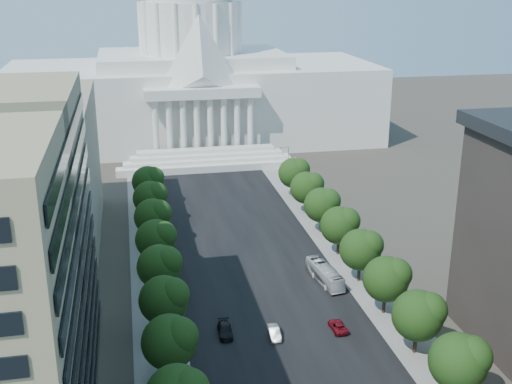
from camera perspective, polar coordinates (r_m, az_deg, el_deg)
road_asphalt at (r=131.42m, az=-1.04°, el=-5.10°), size 30.00×260.00×0.01m
sidewalk_left at (r=129.69m, az=-9.37°, el=-5.71°), size 8.00×260.00×0.02m
sidewalk_right at (r=135.80m, az=6.89°, el=-4.43°), size 8.00×260.00×0.02m
capitol at (r=216.76m, az=-5.67°, el=9.89°), size 120.00×56.00×73.00m
tree_l_d at (r=89.36m, az=-7.51°, el=-12.96°), size 7.79×7.60×9.97m
tree_l_e at (r=99.77m, az=-8.02°, el=-9.37°), size 7.79×7.60×9.97m
tree_l_f at (r=110.51m, az=-8.44°, el=-6.47°), size 7.79×7.60×9.97m
tree_l_g at (r=121.48m, az=-8.77°, el=-4.09°), size 7.79×7.60×9.97m
tree_l_h at (r=132.63m, az=-9.05°, el=-2.10°), size 7.79×7.60×9.97m
tree_l_i at (r=143.91m, az=-9.28°, el=-0.43°), size 7.79×7.60×9.97m
tree_l_j at (r=155.31m, az=-9.48°, el=1.00°), size 7.79×7.60×9.97m
tree_r_c at (r=88.69m, az=17.79°, el=-14.06°), size 7.79×7.60×9.97m
tree_r_d at (r=97.71m, az=14.41°, el=-10.47°), size 7.79×7.60×9.97m
tree_r_e at (r=107.31m, az=11.69°, el=-7.47°), size 7.79×7.60×9.97m
tree_r_f at (r=117.36m, az=9.44°, el=-4.97°), size 7.79×7.60×9.97m
tree_r_g at (r=127.74m, az=7.58°, el=-2.86°), size 7.79×7.60×9.97m
tree_r_h at (r=138.39m, az=6.00°, el=-1.07°), size 7.79×7.60×9.97m
tree_r_i at (r=149.24m, az=4.65°, el=0.46°), size 7.79×7.60×9.97m
tree_r_j at (r=160.25m, az=3.48°, el=1.79°), size 7.79×7.60×9.97m
streetlight_b at (r=89.16m, az=18.91°, el=-14.48°), size 2.61×0.44×9.00m
streetlight_c at (r=108.33m, az=12.39°, el=-7.64°), size 2.61×0.44×9.00m
streetlight_d at (r=129.51m, az=8.05°, el=-2.87°), size 2.61×0.44×9.00m
streetlight_e at (r=151.85m, az=4.98°, el=0.53°), size 2.61×0.44×9.00m
streetlight_f at (r=174.92m, az=2.71°, el=3.05°), size 2.61×0.44×9.00m
car_silver at (r=101.39m, az=1.63°, el=-12.39°), size 1.83×4.60×1.49m
car_red at (r=103.95m, az=7.29°, el=-11.76°), size 2.32×4.80×1.32m
car_dark_b at (r=102.02m, az=-2.77°, el=-12.18°), size 2.40×5.37×1.53m
city_bus at (r=118.00m, az=6.14°, el=-7.27°), size 4.26×11.80×3.21m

